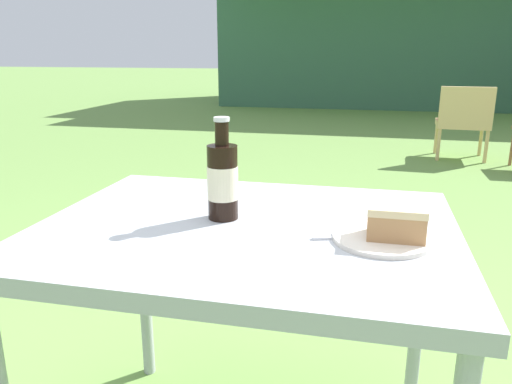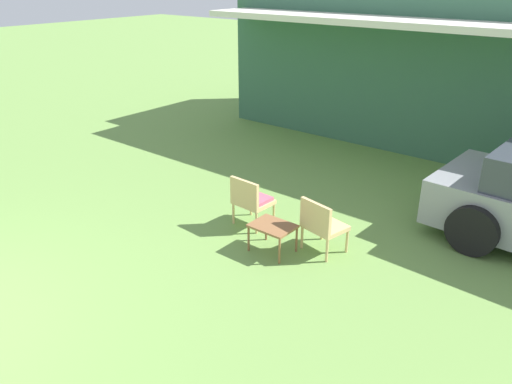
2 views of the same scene
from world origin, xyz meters
The scene contains 6 objects.
cabin_building centered at (1.92, 10.27, 1.61)m, with size 9.38×4.21×3.18m.
wicker_chair_cushioned centered at (1.21, 4.44, 0.43)m, with size 0.53×0.47×0.76m.
patio_table centered at (0.00, 0.00, 0.65)m, with size 0.97×0.76×0.71m.
cake_on_plate centered at (0.33, -0.04, 0.74)m, with size 0.21×0.21×0.08m.
cola_bottle_near centered at (-0.07, 0.03, 0.81)m, with size 0.07×0.07×0.25m.
fork centered at (0.25, -0.04, 0.72)m, with size 0.17×0.06×0.01m.
Camera 1 is at (0.27, -1.08, 1.11)m, focal length 35.00 mm.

